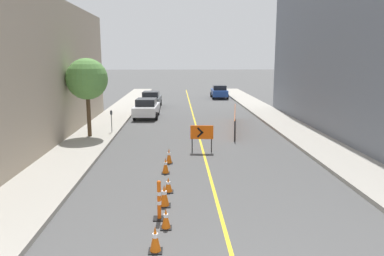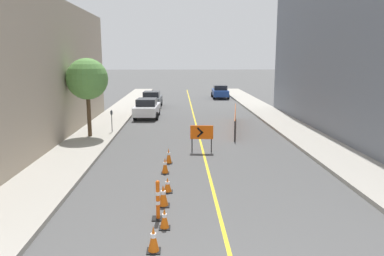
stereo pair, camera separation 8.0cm
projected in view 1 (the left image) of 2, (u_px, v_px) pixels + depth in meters
lane_stripe at (193, 116)px, 31.77m from camera, size 0.12×51.63×0.01m
sidewalk_left at (116, 115)px, 31.50m from camera, size 2.68×51.63×0.18m
sidewalk_right at (269, 114)px, 32.01m from camera, size 2.68×51.63×0.18m
building_facade_right at (382, 5)px, 22.23m from camera, size 6.00×25.60×15.86m
traffic_cone_nearest at (155, 239)px, 9.47m from camera, size 0.36×0.36×0.70m
traffic_cone_second at (166, 218)px, 10.77m from camera, size 0.33×0.33×0.62m
traffic_cone_third at (164, 195)px, 12.39m from camera, size 0.42×0.42×0.74m
traffic_cone_fourth at (168, 185)px, 13.69m from camera, size 0.37×0.37×0.56m
traffic_cone_fifth at (166, 166)px, 15.90m from camera, size 0.35×0.35×0.70m
traffic_cone_farthest at (169, 156)px, 17.41m from camera, size 0.34×0.34×0.73m
delineator_post_front at (159, 202)px, 11.35m from camera, size 0.38×0.38×1.24m
arrow_barricade_primary at (202, 133)px, 19.35m from camera, size 1.19×0.14×1.42m
safety_mesh_fence at (235, 120)px, 26.00m from camera, size 1.37×8.45×1.23m
parked_car_curb_near at (147, 108)px, 30.59m from camera, size 2.00×4.38×1.59m
parked_car_curb_mid at (151, 99)px, 37.00m from camera, size 1.95×4.35×1.59m
parked_car_curb_far at (219, 92)px, 45.33m from camera, size 1.95×4.35×1.59m
parking_meter_near_curb at (111, 117)px, 23.77m from camera, size 0.12×0.11×1.40m
street_tree_left_near at (87, 79)px, 22.09m from camera, size 2.45×2.45×4.67m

